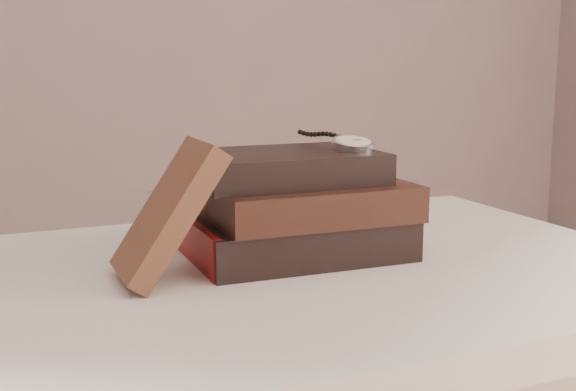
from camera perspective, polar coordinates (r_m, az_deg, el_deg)
name	(u,v)px	position (r m, az deg, el deg)	size (l,w,h in m)	color
table	(243,348)	(0.89, -3.44, -11.53)	(1.00, 0.60, 0.75)	silver
book_stack	(297,207)	(0.91, 0.67, -0.90)	(0.26, 0.18, 0.13)	black
journal	(168,212)	(0.81, -9.08, -1.25)	(0.02, 0.10, 0.17)	#422619
pocket_watch	(350,143)	(0.92, 4.73, 3.99)	(0.05, 0.15, 0.02)	silver
eyeglasses	(204,190)	(0.96, -6.39, 0.40)	(0.11, 0.13, 0.05)	silver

